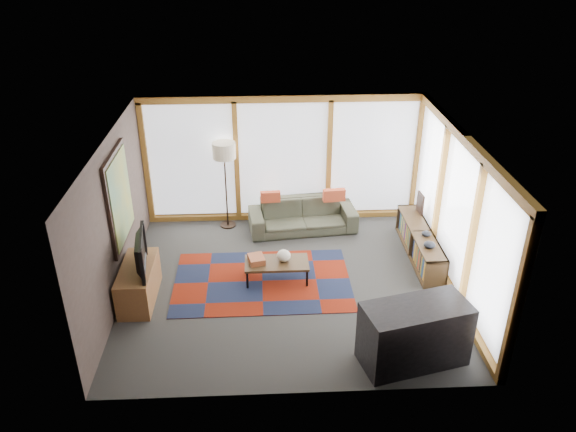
{
  "coord_description": "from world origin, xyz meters",
  "views": [
    {
      "loc": [
        -0.41,
        -7.92,
        5.43
      ],
      "look_at": [
        0.0,
        0.4,
        1.1
      ],
      "focal_mm": 35.0,
      "sensor_mm": 36.0,
      "label": 1
    }
  ],
  "objects_px": {
    "coffee_table": "(277,271)",
    "sofa": "(303,216)",
    "bookshelf": "(420,244)",
    "television": "(136,253)",
    "floor_lamp": "(226,186)",
    "tv_console": "(139,283)",
    "bar_counter": "(414,334)"
  },
  "relations": [
    {
      "from": "sofa",
      "to": "bar_counter",
      "type": "distance_m",
      "value": 4.08
    },
    {
      "from": "bar_counter",
      "to": "tv_console",
      "type": "bearing_deg",
      "value": 143.79
    },
    {
      "from": "sofa",
      "to": "coffee_table",
      "type": "xyz_separation_m",
      "value": [
        -0.57,
        -1.79,
        -0.13
      ]
    },
    {
      "from": "sofa",
      "to": "television",
      "type": "height_order",
      "value": "television"
    },
    {
      "from": "coffee_table",
      "to": "bookshelf",
      "type": "relative_size",
      "value": 0.51
    },
    {
      "from": "coffee_table",
      "to": "television",
      "type": "height_order",
      "value": "television"
    },
    {
      "from": "sofa",
      "to": "television",
      "type": "bearing_deg",
      "value": -146.77
    },
    {
      "from": "bookshelf",
      "to": "bar_counter",
      "type": "height_order",
      "value": "bar_counter"
    },
    {
      "from": "bookshelf",
      "to": "television",
      "type": "xyz_separation_m",
      "value": [
        -4.83,
        -1.13,
        0.64
      ]
    },
    {
      "from": "floor_lamp",
      "to": "television",
      "type": "distance_m",
      "value": 2.8
    },
    {
      "from": "floor_lamp",
      "to": "television",
      "type": "relative_size",
      "value": 1.75
    },
    {
      "from": "coffee_table",
      "to": "bar_counter",
      "type": "xyz_separation_m",
      "value": [
        1.82,
        -2.09,
        0.28
      ]
    },
    {
      "from": "coffee_table",
      "to": "bookshelf",
      "type": "height_order",
      "value": "bookshelf"
    },
    {
      "from": "sofa",
      "to": "floor_lamp",
      "type": "distance_m",
      "value": 1.62
    },
    {
      "from": "sofa",
      "to": "floor_lamp",
      "type": "relative_size",
      "value": 1.18
    },
    {
      "from": "sofa",
      "to": "television",
      "type": "distance_m",
      "value": 3.63
    },
    {
      "from": "floor_lamp",
      "to": "tv_console",
      "type": "distance_m",
      "value": 2.84
    },
    {
      "from": "floor_lamp",
      "to": "tv_console",
      "type": "bearing_deg",
      "value": -118.15
    },
    {
      "from": "television",
      "to": "tv_console",
      "type": "bearing_deg",
      "value": 34.56
    },
    {
      "from": "floor_lamp",
      "to": "television",
      "type": "height_order",
      "value": "floor_lamp"
    },
    {
      "from": "sofa",
      "to": "bar_counter",
      "type": "height_order",
      "value": "bar_counter"
    },
    {
      "from": "tv_console",
      "to": "sofa",
      "type": "bearing_deg",
      "value": 38.37
    },
    {
      "from": "coffee_table",
      "to": "tv_console",
      "type": "relative_size",
      "value": 0.88
    },
    {
      "from": "bar_counter",
      "to": "bookshelf",
      "type": "bearing_deg",
      "value": 59.4
    },
    {
      "from": "bookshelf",
      "to": "bar_counter",
      "type": "bearing_deg",
      "value": -106.52
    },
    {
      "from": "sofa",
      "to": "bookshelf",
      "type": "bearing_deg",
      "value": -35.04
    },
    {
      "from": "coffee_table",
      "to": "tv_console",
      "type": "distance_m",
      "value": 2.29
    },
    {
      "from": "sofa",
      "to": "floor_lamp",
      "type": "bearing_deg",
      "value": 165.3
    },
    {
      "from": "sofa",
      "to": "tv_console",
      "type": "relative_size",
      "value": 1.72
    },
    {
      "from": "bar_counter",
      "to": "television",
      "type": "bearing_deg",
      "value": 144.15
    },
    {
      "from": "floor_lamp",
      "to": "bookshelf",
      "type": "bearing_deg",
      "value": -20.94
    },
    {
      "from": "coffee_table",
      "to": "sofa",
      "type": "bearing_deg",
      "value": 72.31
    }
  ]
}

